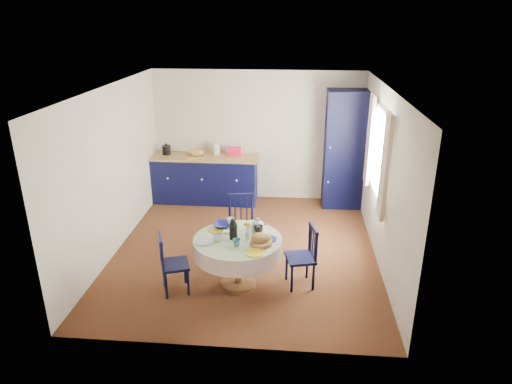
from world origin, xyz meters
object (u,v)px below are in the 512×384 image
(pantry_cabinet, at_px, (345,150))
(cobalt_bowl, at_px, (223,225))
(mug_b, at_px, (237,243))
(chair_left, at_px, (172,263))
(mug_c, at_px, (259,229))
(kitchen_counter, at_px, (205,178))
(dining_table, at_px, (239,247))
(mug_d, at_px, (231,221))
(mug_a, at_px, (218,237))
(chair_far, at_px, (241,226))
(chair_right, at_px, (303,256))

(pantry_cabinet, bearing_deg, cobalt_bowl, -125.72)
(mug_b, xyz_separation_m, cobalt_bowl, (-0.26, 0.53, -0.02))
(chair_left, relative_size, mug_c, 6.49)
(kitchen_counter, bearing_deg, cobalt_bowl, -73.54)
(dining_table, relative_size, mug_b, 11.23)
(kitchen_counter, height_order, chair_left, kitchen_counter)
(dining_table, height_order, mug_d, dining_table)
(mug_a, distance_m, mug_d, 0.49)
(dining_table, distance_m, chair_left, 0.89)
(dining_table, bearing_deg, chair_far, 94.31)
(mug_a, bearing_deg, kitchen_counter, 104.10)
(dining_table, distance_m, mug_c, 0.36)
(chair_far, relative_size, mug_a, 7.47)
(pantry_cabinet, bearing_deg, mug_b, -117.50)
(kitchen_counter, bearing_deg, chair_far, -65.18)
(mug_d, xyz_separation_m, cobalt_bowl, (-0.10, -0.09, -0.02))
(mug_a, bearing_deg, mug_b, -26.54)
(pantry_cabinet, bearing_deg, kitchen_counter, -179.56)
(cobalt_bowl, bearing_deg, kitchen_counter, 106.23)
(chair_right, distance_m, mug_c, 0.69)
(kitchen_counter, xyz_separation_m, chair_left, (0.17, -3.18, -0.05))
(chair_left, relative_size, chair_far, 0.88)
(cobalt_bowl, bearing_deg, dining_table, -51.77)
(pantry_cabinet, height_order, mug_c, pantry_cabinet)
(chair_far, bearing_deg, chair_right, -48.90)
(pantry_cabinet, height_order, mug_a, pantry_cabinet)
(chair_right, bearing_deg, mug_b, -85.27)
(kitchen_counter, relative_size, mug_b, 19.76)
(dining_table, relative_size, chair_far, 1.24)
(kitchen_counter, xyz_separation_m, dining_table, (1.02, -2.96, 0.11))
(mug_c, height_order, mug_d, mug_d)
(chair_right, height_order, mug_c, chair_right)
(pantry_cabinet, height_order, chair_left, pantry_cabinet)
(mug_b, bearing_deg, dining_table, 90.79)
(chair_left, bearing_deg, kitchen_counter, -17.97)
(pantry_cabinet, xyz_separation_m, cobalt_bowl, (-1.89, -2.67, -0.36))
(chair_left, height_order, mug_a, chair_left)
(dining_table, height_order, cobalt_bowl, dining_table)
(kitchen_counter, relative_size, pantry_cabinet, 0.94)
(chair_far, xyz_separation_m, chair_right, (0.92, -0.78, -0.04))
(kitchen_counter, relative_size, chair_left, 2.48)
(chair_left, xyz_separation_m, cobalt_bowl, (0.60, 0.54, 0.32))
(cobalt_bowl, bearing_deg, mug_d, 40.68)
(kitchen_counter, bearing_deg, dining_table, -70.71)
(dining_table, bearing_deg, cobalt_bowl, 128.23)
(chair_left, bearing_deg, cobalt_bowl, -68.62)
(mug_a, relative_size, mug_b, 1.21)
(mug_a, bearing_deg, dining_table, 15.33)
(chair_left, bearing_deg, mug_d, -68.86)
(mug_d, relative_size, cobalt_bowl, 0.43)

